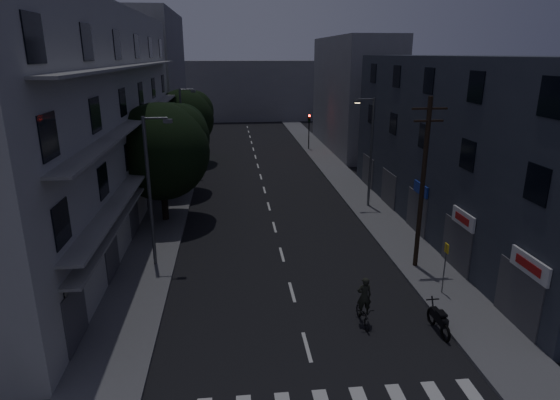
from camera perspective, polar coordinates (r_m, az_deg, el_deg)
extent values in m
plane|color=black|center=(40.41, -1.97, 1.43)|extent=(160.00, 160.00, 0.00)
cube|color=#565659|center=(40.57, -12.60, 1.18)|extent=(3.00, 90.00, 0.15)
cube|color=#565659|center=(41.58, 8.40, 1.82)|extent=(3.00, 90.00, 0.15)
cube|color=beige|center=(19.47, 3.30, -17.43)|extent=(0.15, 2.00, 0.01)
cube|color=beige|center=(23.26, 1.47, -11.14)|extent=(0.15, 2.00, 0.01)
cube|color=beige|center=(27.27, 0.23, -6.64)|extent=(0.15, 2.00, 0.01)
cube|color=beige|center=(31.41, -0.68, -3.31)|extent=(0.15, 2.00, 0.01)
cube|color=beige|center=(35.64, -1.37, -0.77)|extent=(0.15, 2.00, 0.01)
cube|color=beige|center=(39.92, -1.92, 1.24)|extent=(0.15, 2.00, 0.01)
cube|color=beige|center=(44.25, -2.35, 2.85)|extent=(0.15, 2.00, 0.01)
cube|color=beige|center=(48.61, -2.71, 4.18)|extent=(0.15, 2.00, 0.01)
cube|color=beige|center=(53.00, -3.02, 5.28)|extent=(0.15, 2.00, 0.01)
cube|color=beige|center=(57.40, -3.27, 6.22)|extent=(0.15, 2.00, 0.01)
cube|color=beige|center=(61.82, -3.49, 7.02)|extent=(0.15, 2.00, 0.01)
cube|color=beige|center=(66.24, -3.68, 7.72)|extent=(0.15, 2.00, 0.01)
cube|color=beige|center=(70.68, -3.85, 8.33)|extent=(0.15, 2.00, 0.01)
cube|color=beige|center=(75.12, -4.00, 8.86)|extent=(0.15, 2.00, 0.01)
cube|color=#A5A5A0|center=(33.32, -22.46, 9.01)|extent=(6.00, 36.00, 14.00)
cube|color=black|center=(20.06, -23.90, -11.27)|extent=(0.06, 1.60, 1.60)
cube|color=black|center=(25.28, -19.98, -4.84)|extent=(0.06, 1.60, 1.60)
cube|color=black|center=(30.79, -17.48, -0.65)|extent=(0.06, 1.60, 1.60)
cube|color=black|center=(36.46, -15.75, 2.26)|extent=(0.06, 1.60, 1.60)
cube|color=black|center=(42.21, -14.49, 4.38)|extent=(0.06, 1.60, 1.60)
cube|color=black|center=(48.03, -13.52, 5.98)|extent=(0.06, 1.60, 1.60)
cube|color=black|center=(18.82, -25.08, -2.64)|extent=(0.06, 1.60, 1.60)
cube|color=black|center=(24.31, -20.75, 2.17)|extent=(0.06, 1.60, 1.60)
cube|color=black|center=(30.00, -18.03, 5.17)|extent=(0.06, 1.60, 1.60)
cube|color=black|center=(35.79, -16.17, 7.21)|extent=(0.06, 1.60, 1.60)
cube|color=black|center=(41.64, -14.82, 8.67)|extent=(0.06, 1.60, 1.60)
cube|color=black|center=(47.53, -13.80, 9.77)|extent=(0.06, 1.60, 1.60)
cube|color=black|center=(18.07, -26.38, 6.95)|extent=(0.06, 1.60, 1.60)
cube|color=black|center=(23.74, -21.58, 9.63)|extent=(0.06, 1.60, 1.60)
cube|color=black|center=(29.54, -18.62, 11.24)|extent=(0.06, 1.60, 1.60)
cube|color=black|center=(35.40, -16.61, 12.30)|extent=(0.06, 1.60, 1.60)
cube|color=black|center=(41.31, -15.17, 13.05)|extent=(0.06, 1.60, 1.60)
cube|color=black|center=(47.24, -14.08, 13.61)|extent=(0.06, 1.60, 1.60)
cube|color=black|center=(17.87, -27.80, 17.06)|extent=(0.06, 1.60, 1.60)
cube|color=black|center=(23.58, -22.48, 17.33)|extent=(0.06, 1.60, 1.60)
cube|color=black|center=(29.41, -19.24, 17.43)|extent=(0.06, 1.60, 1.60)
cube|color=black|center=(35.30, -17.08, 17.47)|extent=(0.06, 1.60, 1.60)
cube|color=black|center=(41.22, -15.54, 17.48)|extent=(0.06, 1.60, 1.60)
cube|color=black|center=(47.16, -14.38, 17.48)|extent=(0.06, 1.60, 1.60)
cube|color=gray|center=(33.04, -16.02, 4.28)|extent=(1.00, 32.40, 0.12)
cube|color=gray|center=(32.50, -16.49, 9.78)|extent=(1.00, 32.40, 0.12)
cube|color=gray|center=(32.27, -16.99, 15.41)|extent=(1.00, 32.40, 0.12)
cube|color=gray|center=(33.26, -16.06, 2.77)|extent=(0.80, 32.40, 0.12)
cube|color=#424247|center=(20.33, -23.66, -12.76)|extent=(0.06, 2.40, 2.40)
cube|color=#424247|center=(25.50, -19.82, -6.09)|extent=(0.06, 2.40, 2.40)
cube|color=#424247|center=(30.97, -17.36, -1.70)|extent=(0.06, 2.40, 2.40)
cube|color=#424247|center=(36.61, -15.66, 1.35)|extent=(0.06, 2.40, 2.40)
cube|color=#424247|center=(42.35, -14.41, 3.59)|extent=(0.06, 2.40, 2.40)
cube|color=#424247|center=(48.15, -13.46, 5.29)|extent=(0.06, 2.40, 2.40)
cube|color=#2B303A|center=(31.93, 21.66, 6.05)|extent=(6.00, 28.00, 11.00)
cube|color=black|center=(20.62, 28.85, 1.69)|extent=(0.06, 1.40, 1.50)
cube|color=black|center=(25.18, 21.90, 5.12)|extent=(0.06, 1.40, 1.50)
cube|color=black|center=(30.06, 17.11, 7.42)|extent=(0.06, 1.40, 1.50)
cube|color=black|center=(35.12, 13.64, 9.04)|extent=(0.06, 1.40, 1.50)
cube|color=black|center=(40.30, 11.04, 10.23)|extent=(0.06, 1.40, 1.50)
cube|color=black|center=(20.10, 30.23, 10.77)|extent=(0.06, 1.40, 1.50)
cube|color=black|center=(24.76, 22.78, 12.58)|extent=(0.06, 1.40, 1.50)
cube|color=black|center=(29.71, 17.68, 13.69)|extent=(0.06, 1.40, 1.50)
cube|color=black|center=(34.82, 14.04, 14.41)|extent=(0.06, 1.40, 1.50)
cube|color=black|center=(40.04, 11.32, 14.91)|extent=(0.06, 1.40, 1.50)
cube|color=#424247|center=(22.27, 26.97, -10.52)|extent=(0.06, 3.00, 2.60)
cube|color=#424247|center=(26.55, 20.70, -5.25)|extent=(0.06, 3.00, 2.60)
cube|color=#424247|center=(31.22, 16.30, -1.46)|extent=(0.06, 3.00, 2.60)
cube|color=#424247|center=(36.12, 13.08, 1.34)|extent=(0.06, 3.00, 2.60)
cube|color=#424247|center=(41.17, 10.63, 3.45)|extent=(0.06, 3.00, 2.60)
cube|color=silver|center=(21.17, 28.16, -7.04)|extent=(0.12, 2.40, 0.80)
cube|color=#B21414|center=(21.13, 27.98, -7.06)|extent=(0.02, 1.60, 0.36)
cube|color=silver|center=(25.53, 21.45, -2.15)|extent=(0.12, 2.20, 0.80)
cube|color=#B21414|center=(25.49, 21.29, -2.16)|extent=(0.02, 1.40, 0.36)
cube|color=navy|center=(30.26, 16.80, 1.28)|extent=(0.12, 2.00, 0.70)
cube|color=slate|center=(62.51, -15.07, 13.98)|extent=(6.00, 20.00, 16.00)
cube|color=slate|center=(57.85, 8.89, 12.63)|extent=(6.00, 20.00, 13.00)
cube|color=slate|center=(84.01, -4.34, 13.19)|extent=(24.00, 8.00, 10.00)
cylinder|color=black|center=(32.78, -13.99, 1.29)|extent=(0.44, 0.44, 4.32)
sphere|color=black|center=(32.18, -14.33, 5.73)|extent=(6.48, 6.48, 6.48)
sphere|color=black|center=(32.70, -12.55, 7.48)|extent=(4.54, 4.54, 4.54)
sphere|color=black|center=(31.59, -16.01, 6.28)|extent=(4.21, 4.21, 4.21)
cylinder|color=black|center=(39.41, -13.02, 3.77)|extent=(0.44, 0.44, 3.95)
sphere|color=black|center=(38.94, -13.26, 7.16)|extent=(5.95, 5.95, 5.95)
sphere|color=black|center=(39.45, -11.91, 8.47)|extent=(4.17, 4.17, 4.17)
sphere|color=black|center=(38.38, -14.52, 7.60)|extent=(3.87, 3.87, 3.87)
cylinder|color=black|center=(50.04, -11.48, 6.80)|extent=(0.44, 0.44, 4.10)
sphere|color=black|center=(49.66, -11.65, 9.59)|extent=(6.13, 6.13, 6.13)
sphere|color=black|center=(50.25, -10.56, 10.62)|extent=(4.29, 4.29, 4.29)
sphere|color=black|center=(49.08, -12.65, 9.98)|extent=(3.98, 3.98, 3.98)
cylinder|color=black|center=(56.54, 3.53, 7.84)|extent=(0.12, 0.12, 3.20)
cube|color=black|center=(56.23, 3.57, 9.90)|extent=(0.28, 0.22, 0.90)
sphere|color=#FF0C05|center=(56.04, 3.61, 10.21)|extent=(0.22, 0.22, 0.22)
sphere|color=#3F330C|center=(56.08, 3.60, 9.91)|extent=(0.22, 0.22, 0.22)
sphere|color=black|center=(56.12, 3.59, 9.61)|extent=(0.22, 0.22, 0.22)
cylinder|color=black|center=(53.87, -10.10, 7.13)|extent=(0.12, 0.12, 3.20)
cube|color=black|center=(53.55, -10.22, 9.29)|extent=(0.28, 0.22, 0.90)
sphere|color=black|center=(53.36, -10.25, 9.61)|extent=(0.22, 0.22, 0.22)
sphere|color=#3F330C|center=(53.40, -10.23, 9.30)|extent=(0.22, 0.22, 0.22)
sphere|color=#0CFF26|center=(53.44, -10.22, 8.98)|extent=(0.22, 0.22, 0.22)
cylinder|color=#53565B|center=(25.36, -15.62, 0.80)|extent=(0.18, 0.18, 8.00)
cylinder|color=#53565B|center=(24.48, -14.96, 9.63)|extent=(1.20, 0.10, 0.10)
cube|color=#53565B|center=(24.41, -13.52, 9.36)|extent=(0.45, 0.25, 0.18)
cube|color=#4C4C4C|center=(24.43, -13.51, 9.13)|extent=(0.35, 0.18, 0.04)
cylinder|color=#54575C|center=(35.03, 11.04, 5.61)|extent=(0.18, 0.18, 8.00)
cylinder|color=#54575C|center=(34.29, 10.44, 12.00)|extent=(1.20, 0.10, 0.10)
cube|color=#54575C|center=(34.14, 9.44, 11.77)|extent=(0.45, 0.25, 0.18)
cube|color=#FFD88C|center=(34.15, 9.43, 11.60)|extent=(0.35, 0.18, 0.04)
cylinder|color=#56575D|center=(44.41, -11.82, 8.02)|extent=(0.18, 0.18, 8.00)
cylinder|color=#56575D|center=(43.91, -11.34, 13.08)|extent=(1.20, 0.10, 0.10)
cube|color=#56575D|center=(43.87, -10.53, 12.92)|extent=(0.45, 0.25, 0.18)
cube|color=#4C4C4C|center=(43.88, -10.52, 12.79)|extent=(0.35, 0.18, 0.04)
cylinder|color=black|center=(25.15, 16.97, 1.73)|extent=(0.24, 0.24, 9.00)
cube|color=black|center=(24.44, 17.79, 10.56)|extent=(1.80, 0.10, 0.10)
cube|color=black|center=(24.51, 17.66, 9.17)|extent=(1.50, 0.10, 0.10)
cylinder|color=#595B60|center=(23.66, 19.40, -7.91)|extent=(0.06, 0.06, 2.50)
cube|color=yellow|center=(23.25, 19.66, -5.56)|extent=(0.05, 0.35, 0.45)
torus|color=black|center=(20.78, 19.51, -15.03)|extent=(0.14, 0.75, 0.75)
torus|color=black|center=(21.73, 17.98, -13.34)|extent=(0.14, 0.75, 0.75)
cube|color=black|center=(21.08, 18.81, -13.38)|extent=(0.30, 1.17, 0.37)
cube|color=black|center=(20.83, 19.08, -12.94)|extent=(0.33, 0.49, 0.11)
cylinder|color=black|center=(21.46, 18.16, -12.31)|extent=(0.08, 0.46, 0.89)
cube|color=black|center=(21.39, 18.11, -11.44)|extent=(0.58, 0.06, 0.04)
imported|color=black|center=(20.91, 10.10, -13.55)|extent=(0.67, 1.75, 0.91)
imported|color=black|center=(20.48, 10.23, -11.47)|extent=(0.65, 0.44, 1.74)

